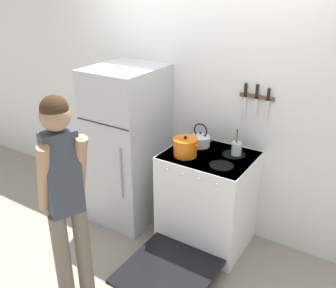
% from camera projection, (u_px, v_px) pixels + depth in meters
% --- Properties ---
extents(ground_plane, '(14.00, 14.00, 0.00)m').
position_uv_depth(ground_plane, '(194.00, 213.00, 4.11)').
color(ground_plane, gray).
extents(wall_back, '(10.00, 0.06, 2.55)m').
position_uv_depth(wall_back, '(200.00, 101.00, 3.61)').
color(wall_back, silver).
rests_on(wall_back, ground_plane).
extents(refrigerator, '(0.62, 0.74, 1.61)m').
position_uv_depth(refrigerator, '(129.00, 146.00, 3.79)').
color(refrigerator, '#B7BABF').
rests_on(refrigerator, ground_plane).
extents(stove_range, '(0.79, 1.38, 0.92)m').
position_uv_depth(stove_range, '(205.00, 201.00, 3.50)').
color(stove_range, white).
rests_on(stove_range, ground_plane).
extents(dutch_oven_pot, '(0.26, 0.22, 0.19)m').
position_uv_depth(dutch_oven_pot, '(185.00, 147.00, 3.29)').
color(dutch_oven_pot, orange).
rests_on(dutch_oven_pot, stove_range).
extents(tea_kettle, '(0.23, 0.18, 0.23)m').
position_uv_depth(tea_kettle, '(200.00, 139.00, 3.49)').
color(tea_kettle, silver).
rests_on(tea_kettle, stove_range).
extents(utensil_jar, '(0.09, 0.09, 0.24)m').
position_uv_depth(utensil_jar, '(237.00, 148.00, 3.32)').
color(utensil_jar, silver).
rests_on(utensil_jar, stove_range).
extents(person, '(0.36, 0.41, 1.70)m').
position_uv_depth(person, '(65.00, 196.00, 2.62)').
color(person, '#6B6051').
rests_on(person, ground_plane).
extents(wall_knife_strip, '(0.31, 0.03, 0.34)m').
position_uv_depth(wall_knife_strip, '(256.00, 97.00, 3.23)').
color(wall_knife_strip, brown).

